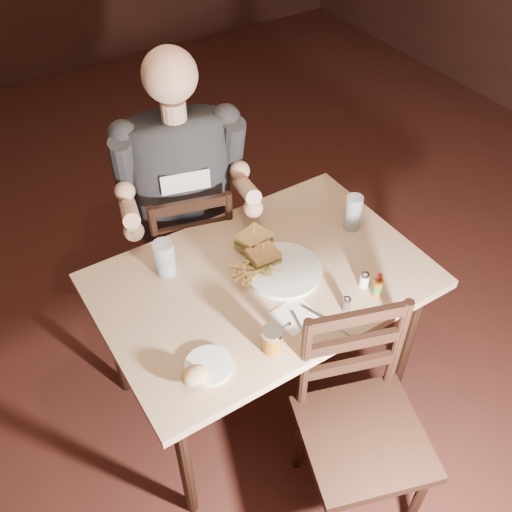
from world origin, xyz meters
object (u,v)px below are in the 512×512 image
main_table (262,290)px  chair_far (189,249)px  diner (181,167)px  glass_right (353,213)px  hot_sauce (378,285)px  chair_near (364,437)px  syrup_dispenser (272,340)px  side_plate (209,366)px  dinner_plate (283,271)px  glass_left (165,258)px

main_table → chair_far: size_ratio=1.44×
diner → glass_right: size_ratio=6.29×
diner → hot_sauce: bearing=-52.0°
main_table → chair_far: bearing=94.0°
chair_near → syrup_dispenser: 0.52m
chair_far → syrup_dispenser: size_ratio=8.93×
main_table → side_plate: side_plate is taller
hot_sauce → dinner_plate: bearing=128.8°
syrup_dispenser → chair_far: bearing=82.5°
syrup_dispenser → glass_left: bearing=105.1°
main_table → hot_sauce: (0.32, -0.32, 0.13)m
chair_near → side_plate: (-0.42, 0.39, 0.29)m
diner → side_plate: 0.93m
main_table → glass_right: size_ratio=7.98×
chair_far → diner: 0.54m
glass_left → glass_right: (0.81, -0.18, 0.00)m
chair_near → diner: (-0.08, 1.23, 0.51)m
chair_far → dinner_plate: 0.73m
chair_far → glass_left: 0.62m
chair_far → hot_sauce: size_ratio=7.88×
chair_near → glass_left: chair_near is taller
main_table → diner: 0.64m
dinner_plate → chair_near: bearing=-95.2°
main_table → diner: bearing=95.7°
chair_far → glass_left: size_ratio=5.86×
syrup_dispenser → diner: bearing=83.0°
chair_near → diner: diner is taller
hot_sauce → chair_far: bearing=111.4°
main_table → syrup_dispenser: syrup_dispenser is taller
chair_far → syrup_dispenser: chair_far is taller
glass_right → dinner_plate: bearing=-169.6°
main_table → diner: (-0.06, 0.57, 0.29)m
chair_far → side_plate: size_ratio=5.49×
chair_near → dinner_plate: chair_near is taller
glass_right → syrup_dispenser: (-0.66, -0.37, -0.03)m
glass_left → syrup_dispenser: glass_left is taller
glass_right → side_plate: 0.95m
side_plate → chair_far: bearing=68.7°
dinner_plate → glass_left: (-0.40, 0.26, 0.07)m
main_table → chair_near: chair_near is taller
dinner_plate → hot_sauce: (0.24, -0.30, 0.05)m
diner → dinner_plate: diner is taller
hot_sauce → main_table: bearing=135.6°
chair_far → glass_left: (-0.27, -0.39, 0.39)m
chair_near → dinner_plate: 0.71m
hot_sauce → side_plate: size_ratio=0.70×
dinner_plate → glass_left: glass_left is taller
main_table → glass_right: (0.50, 0.06, 0.16)m
syrup_dispenser → glass_right: bearing=29.0°
chair_far → diner: bearing=90.0°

